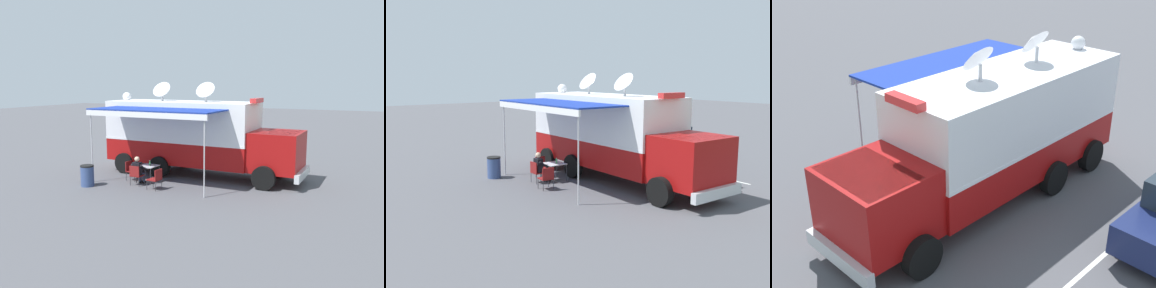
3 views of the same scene
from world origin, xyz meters
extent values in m
plane|color=#515156|center=(0.00, 0.00, 0.00)|extent=(100.00, 100.00, 0.00)
cube|color=silver|center=(-3.79, 2.23, 0.00)|extent=(0.15, 4.80, 0.01)
cube|color=#9E0F0F|center=(0.00, 0.00, 1.15)|extent=(2.55, 7.22, 1.10)
cube|color=white|center=(0.00, 0.00, 2.55)|extent=(2.55, 7.22, 1.70)
cube|color=white|center=(0.00, 0.00, 1.70)|extent=(2.57, 7.24, 0.10)
cube|color=#9E0F0F|center=(0.03, 4.65, 1.45)|extent=(2.31, 2.11, 1.70)
cube|color=#28333D|center=(0.03, 4.85, 1.95)|extent=(2.16, 1.48, 0.70)
cube|color=silver|center=(0.04, 5.78, 0.55)|extent=(2.38, 0.22, 0.36)
cylinder|color=black|center=(-1.22, 4.46, 0.50)|extent=(0.31, 1.00, 1.00)
cylinder|color=black|center=(1.28, 4.44, 0.50)|extent=(0.31, 1.00, 1.00)
cylinder|color=black|center=(-1.25, -0.53, 0.50)|extent=(0.31, 1.00, 1.00)
cylinder|color=black|center=(1.25, -0.55, 0.50)|extent=(0.31, 1.00, 1.00)
cylinder|color=black|center=(-1.27, -2.51, 0.50)|extent=(0.31, 1.00, 1.00)
cylinder|color=black|center=(1.23, -2.53, 0.50)|extent=(0.31, 1.00, 1.00)
cube|color=white|center=(0.00, 0.00, 3.45)|extent=(2.55, 7.22, 0.10)
cube|color=red|center=(0.02, 3.70, 3.62)|extent=(1.10, 0.29, 0.20)
cylinder|color=silver|center=(-0.01, -1.08, 3.73)|extent=(0.10, 0.10, 0.45)
cone|color=silver|center=(0.14, -1.08, 4.13)|extent=(0.72, 0.90, 0.81)
cylinder|color=silver|center=(0.01, 1.26, 3.73)|extent=(0.10, 0.10, 0.45)
cone|color=silver|center=(0.16, 1.26, 4.13)|extent=(0.72, 0.90, 0.81)
sphere|color=white|center=(-0.02, -3.20, 3.68)|extent=(0.44, 0.44, 0.44)
cube|color=#193399|center=(2.35, -0.02, 3.25)|extent=(2.24, 5.77, 0.06)
cube|color=white|center=(3.41, -0.02, 3.11)|extent=(0.12, 5.76, 0.24)
cylinder|color=silver|center=(3.37, 2.71, 1.63)|extent=(0.05, 0.05, 3.25)
cylinder|color=silver|center=(3.33, -2.75, 1.63)|extent=(0.05, 0.05, 3.25)
cube|color=silver|center=(2.18, -0.59, 0.71)|extent=(0.81, 0.81, 0.03)
cylinder|color=#333338|center=(1.81, -0.22, 0.35)|extent=(0.03, 0.03, 0.70)
cylinder|color=#333338|center=(2.55, -0.22, 0.35)|extent=(0.03, 0.03, 0.70)
cylinder|color=#333338|center=(1.81, -0.96, 0.35)|extent=(0.03, 0.03, 0.70)
cylinder|color=#333338|center=(2.55, -0.96, 0.35)|extent=(0.03, 0.03, 0.70)
cylinder|color=#3F9959|center=(2.10, -0.54, 0.83)|extent=(0.07, 0.07, 0.20)
cylinder|color=white|center=(2.10, -0.54, 0.94)|extent=(0.04, 0.04, 0.02)
cube|color=maroon|center=(2.88, -0.69, 0.42)|extent=(0.48, 0.48, 0.04)
cube|color=maroon|center=(3.10, -0.69, 0.65)|extent=(0.04, 0.48, 0.44)
cylinder|color=#333338|center=(2.66, -0.91, 0.21)|extent=(0.02, 0.02, 0.42)
cylinder|color=#333338|center=(2.66, -0.47, 0.21)|extent=(0.02, 0.02, 0.42)
cylinder|color=#333338|center=(3.10, -0.91, 0.21)|extent=(0.02, 0.02, 0.42)
cylinder|color=#333338|center=(3.10, -0.47, 0.21)|extent=(0.02, 0.02, 0.42)
cube|color=maroon|center=(2.27, -1.34, 0.42)|extent=(0.48, 0.48, 0.04)
cube|color=maroon|center=(2.27, -1.56, 0.65)|extent=(0.48, 0.04, 0.44)
cylinder|color=#333338|center=(2.05, -1.12, 0.21)|extent=(0.02, 0.02, 0.42)
cylinder|color=#333338|center=(2.49, -1.12, 0.21)|extent=(0.02, 0.02, 0.42)
cylinder|color=#333338|center=(2.05, -1.56, 0.21)|extent=(0.02, 0.02, 0.42)
cylinder|color=#333338|center=(2.49, -1.56, 0.21)|extent=(0.02, 0.02, 0.42)
cube|color=maroon|center=(3.18, 0.35, 0.42)|extent=(0.52, 0.52, 0.04)
cube|color=maroon|center=(3.20, 0.57, 0.65)|extent=(0.48, 0.08, 0.44)
cylinder|color=#333338|center=(3.38, 0.11, 0.21)|extent=(0.02, 0.02, 0.42)
cylinder|color=#333338|center=(2.95, 0.15, 0.21)|extent=(0.02, 0.02, 0.42)
cylinder|color=#333338|center=(3.42, 0.55, 0.21)|extent=(0.02, 0.02, 0.42)
cylinder|color=#333338|center=(2.98, 0.59, 0.21)|extent=(0.02, 0.02, 0.42)
cube|color=black|center=(2.88, -0.69, 0.72)|extent=(0.24, 0.36, 0.56)
sphere|color=beige|center=(2.88, -0.69, 1.14)|extent=(0.22, 0.22, 0.22)
cylinder|color=black|center=(2.76, -0.92, 0.76)|extent=(0.43, 0.09, 0.34)
cylinder|color=black|center=(2.76, -0.46, 0.76)|extent=(0.43, 0.09, 0.34)
cylinder|color=#2D334C|center=(2.70, -0.79, 0.44)|extent=(0.38, 0.13, 0.13)
cylinder|color=#2D334C|center=(2.52, -0.79, 0.21)|extent=(0.11, 0.11, 0.42)
cube|color=black|center=(2.46, -0.78, 0.04)|extent=(0.24, 0.10, 0.07)
cylinder|color=#2D334C|center=(2.70, -0.59, 0.44)|extent=(0.38, 0.13, 0.13)
cylinder|color=#2D334C|center=(2.52, -0.59, 0.21)|extent=(0.11, 0.11, 0.42)
cube|color=black|center=(2.46, -0.58, 0.04)|extent=(0.24, 0.10, 0.07)
cylinder|color=#384C7F|center=(3.99, -2.50, 0.42)|extent=(0.56, 0.56, 0.85)
cylinder|color=black|center=(3.99, -2.50, 0.88)|extent=(0.57, 0.57, 0.06)
cube|color=navy|center=(-4.90, -0.78, 0.70)|extent=(1.89, 4.24, 0.76)
cube|color=#28333D|center=(-4.90, -0.93, 1.42)|extent=(1.64, 2.13, 0.68)
cylinder|color=black|center=(-5.77, 0.54, 0.32)|extent=(0.23, 0.64, 0.64)
cylinder|color=black|center=(-3.97, 0.50, 0.32)|extent=(0.23, 0.64, 0.64)
cylinder|color=black|center=(-5.83, -2.07, 0.32)|extent=(0.23, 0.64, 0.64)
cylinder|color=black|center=(-4.03, -2.10, 0.32)|extent=(0.23, 0.64, 0.64)
camera|label=1|loc=(16.79, 8.79, 4.40)|focal=36.97mm
camera|label=2|loc=(11.59, 13.85, 4.34)|focal=39.84mm
camera|label=3|loc=(-8.04, 10.22, 7.50)|focal=46.80mm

